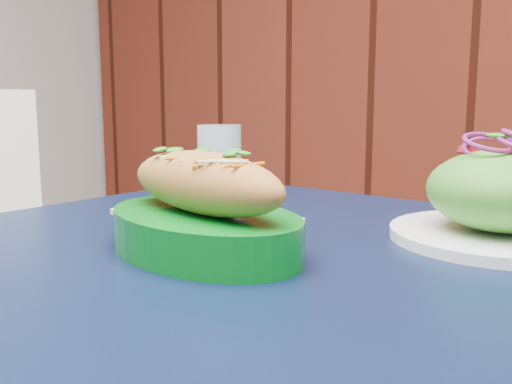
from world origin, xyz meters
The scene contains 4 objects.
cafe_table centered at (-0.13, 1.29, 0.66)m, with size 0.84×0.84×0.75m.
banh_mi_basket centered at (-0.16, 1.26, 0.80)m, with size 0.27×0.21×0.11m.
salad_plate centered at (0.07, 1.50, 0.80)m, with size 0.24×0.24×0.12m.
water_glass centered at (-0.38, 1.54, 0.81)m, with size 0.07×0.07×0.12m, color silver.
Camera 1 is at (0.22, 0.83, 0.91)m, focal length 40.00 mm.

